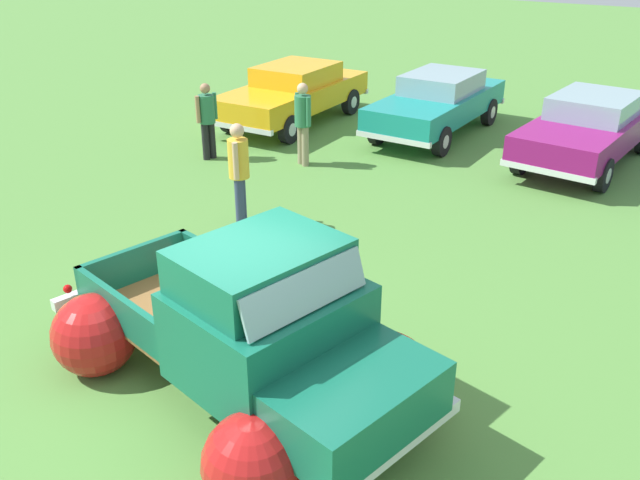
% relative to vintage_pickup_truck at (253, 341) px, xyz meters
% --- Properties ---
extents(ground_plane, '(80.00, 80.00, 0.00)m').
position_rel_vintage_pickup_truck_xyz_m(ground_plane, '(-0.38, 0.10, -0.76)').
color(ground_plane, '#548C3D').
extents(vintage_pickup_truck, '(4.94, 3.59, 1.96)m').
position_rel_vintage_pickup_truck_xyz_m(vintage_pickup_truck, '(0.00, 0.00, 0.00)').
color(vintage_pickup_truck, black).
rests_on(vintage_pickup_truck, ground).
extents(show_car_0, '(1.92, 4.69, 1.43)m').
position_rel_vintage_pickup_truck_xyz_m(show_car_0, '(-5.65, 9.39, 0.03)').
color(show_car_0, black).
rests_on(show_car_0, ground).
extents(show_car_1, '(1.90, 4.63, 1.43)m').
position_rel_vintage_pickup_truck_xyz_m(show_car_1, '(-2.18, 10.35, 0.02)').
color(show_car_1, black).
rests_on(show_car_1, ground).
extents(show_car_2, '(2.30, 4.75, 1.43)m').
position_rel_vintage_pickup_truck_xyz_m(show_car_2, '(1.33, 9.98, 0.03)').
color(show_car_2, black).
rests_on(show_car_2, ground).
extents(spectator_0, '(0.41, 0.54, 1.63)m').
position_rel_vintage_pickup_truck_xyz_m(spectator_0, '(-5.65, 6.06, 0.17)').
color(spectator_0, black).
rests_on(spectator_0, ground).
extents(spectator_1, '(0.46, 0.52, 1.76)m').
position_rel_vintage_pickup_truck_xyz_m(spectator_1, '(-2.93, 3.61, 0.25)').
color(spectator_1, navy).
rests_on(spectator_1, ground).
extents(spectator_2, '(0.52, 0.46, 1.72)m').
position_rel_vintage_pickup_truck_xyz_m(spectator_2, '(-3.71, 6.78, 0.23)').
color(spectator_2, gray).
rests_on(spectator_2, ground).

